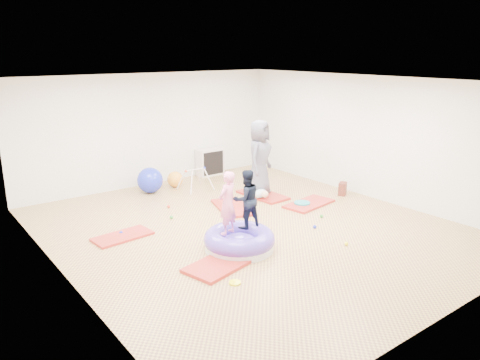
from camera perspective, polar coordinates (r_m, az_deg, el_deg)
room at (r=8.73m, az=1.19°, el=2.74°), size 7.01×8.01×2.81m
gym_mat_front_left at (r=7.67m, az=-2.00°, el=-10.01°), size 1.45×0.96×0.06m
gym_mat_mid_left at (r=8.95m, az=-14.12°, el=-6.67°), size 1.11×0.63×0.04m
gym_mat_center_back at (r=10.22m, az=-0.93°, el=-3.34°), size 0.98×1.39×0.05m
gym_mat_right at (r=10.57m, az=8.41°, el=-2.88°), size 1.29×0.78×0.05m
gym_mat_rear_right at (r=11.08m, az=2.78°, el=-1.83°), size 0.69×1.28×0.05m
inflatable_cushion at (r=8.15m, az=-0.08°, el=-7.45°), size 1.24×1.24×0.39m
child_pink at (r=7.85m, az=-1.54°, el=-2.48°), size 0.46×0.38×1.10m
child_navy at (r=8.12m, az=0.76°, el=-2.02°), size 0.56×0.47×1.05m
adult_caregiver at (r=10.88m, az=2.37°, el=2.76°), size 1.02×0.90×1.75m
infant at (r=10.74m, az=2.61°, el=-1.68°), size 0.35×0.36×0.21m
ball_pit_balls at (r=9.28m, az=-0.19°, el=-5.27°), size 3.74×3.78×0.07m
exercise_ball_blue at (r=11.47m, az=-10.91°, el=-0.03°), size 0.62×0.62×0.62m
exercise_ball_orange at (r=11.88m, az=-7.92°, el=0.10°), size 0.40×0.40×0.40m
infant_play_gym at (r=11.48m, az=-5.47°, el=0.48°), size 0.71×0.67×0.54m
cube_shelf at (r=12.88m, az=-3.67°, el=2.20°), size 0.73×0.36×0.73m
balance_disc at (r=10.49m, az=7.56°, el=-2.90°), size 0.36×0.36×0.08m
backpack at (r=11.39m, az=12.39°, el=-1.04°), size 0.31×0.28×0.31m
yellow_toy at (r=7.09m, az=-0.62°, el=-12.41°), size 0.18×0.18×0.03m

